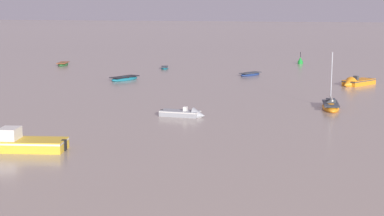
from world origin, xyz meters
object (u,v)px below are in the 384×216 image
Objects in this scene: rowboat_moored_5 at (63,64)px; sailboat_moored_2 at (331,106)px; motorboat_moored_1 at (186,114)px; rowboat_moored_4 at (165,68)px; rowboat_moored_6 at (250,74)px; motorboat_moored_0 at (355,83)px; rowboat_moored_7 at (125,79)px; motorboat_moored_2 at (14,145)px; channel_buoy at (300,61)px.

rowboat_moored_5 is 56.92m from sailboat_moored_2.
motorboat_moored_1 is at bearing -156.42° from rowboat_moored_5.
sailboat_moored_2 is (28.60, -31.31, 0.11)m from rowboat_moored_4.
sailboat_moored_2 is at bearing 24.79° from rowboat_moored_4.
rowboat_moored_6 is 0.72× the size of sailboat_moored_2.
rowboat_moored_5 reaches higher than rowboat_moored_4.
rowboat_moored_4 is at bearing -80.97° from motorboat_moored_0.
sailboat_moored_2 is at bearing -141.54° from rowboat_moored_5.
rowboat_moored_5 is at bearing -110.20° from rowboat_moored_7.
motorboat_moored_1 is 52.94m from rowboat_moored_5.
rowboat_moored_5 is (-27.35, 55.50, -0.16)m from motorboat_moored_2.
rowboat_moored_6 is 29.17m from sailboat_moored_2.
rowboat_moored_7 is at bearing 125.13° from motorboat_moored_1.
motorboat_moored_1 is 1.02× the size of rowboat_moored_6.
rowboat_moored_4 is at bearing -143.55° from channel_buoy.
motorboat_moored_2 is 1.38× the size of rowboat_moored_5.
channel_buoy reaches higher than motorboat_moored_1.
motorboat_moored_0 reaches higher than rowboat_moored_7.
motorboat_moored_1 is 28.57m from rowboat_moored_7.
channel_buoy is at bearing -165.44° from rowboat_moored_6.
motorboat_moored_2 is 1.89× the size of rowboat_moored_4.
rowboat_moored_6 is (-15.07, 6.99, -0.09)m from motorboat_moored_0.
rowboat_moored_6 is (15.26, -5.37, 0.03)m from rowboat_moored_4.
rowboat_moored_5 is 41.47m from channel_buoy.
motorboat_moored_0 is at bearing 50.21° from rowboat_moored_4.
motorboat_moored_0 is 29.07m from channel_buoy.
motorboat_moored_0 is 1.17× the size of rowboat_moored_7.
motorboat_moored_0 is 1.23× the size of rowboat_moored_5.
rowboat_moored_4 is 42.41m from sailboat_moored_2.
motorboat_moored_1 is 14.77m from sailboat_moored_2.
motorboat_moored_1 is at bearing -128.98° from motorboat_moored_2.
sailboat_moored_2 is at bearing 55.30° from rowboat_moored_6.
rowboat_moored_6 is at bearing 91.92° from motorboat_moored_1.
rowboat_moored_6 reaches higher than rowboat_moored_4.
rowboat_moored_4 is 1.50× the size of channel_buoy.
motorboat_moored_0 is 32.75m from rowboat_moored_4.
motorboat_moored_1 is 0.89× the size of rowboat_moored_5.
channel_buoy reaches higher than rowboat_moored_6.
sailboat_moored_2 is 46.95m from channel_buoy.
channel_buoy is at bearing -112.47° from motorboat_moored_2.
rowboat_moored_6 is at bearing -110.73° from motorboat_moored_2.
channel_buoy is at bearing -128.25° from motorboat_moored_0.
rowboat_moored_7 is at bearing 54.04° from sailboat_moored_2.
rowboat_moored_6 is (33.98, -5.69, -0.02)m from rowboat_moored_5.
sailboat_moored_2 reaches higher than rowboat_moored_5.
channel_buoy reaches higher than motorboat_moored_2.
rowboat_moored_6 is at bearing 53.00° from rowboat_moored_4.
rowboat_moored_4 is 25.02m from channel_buoy.
rowboat_moored_6 is 1.82× the size of channel_buoy.
motorboat_moored_0 is 30.50m from motorboat_moored_1.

